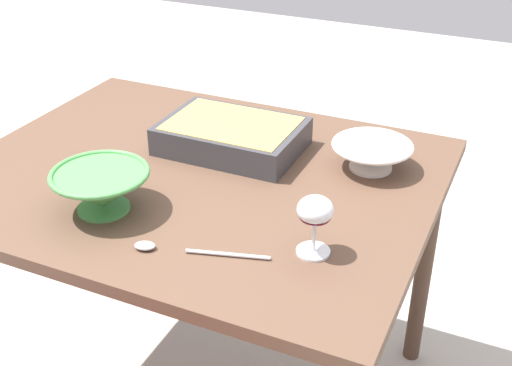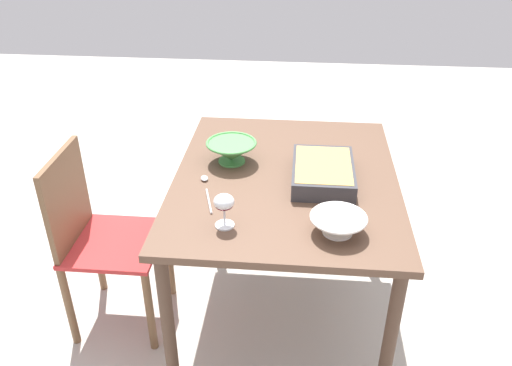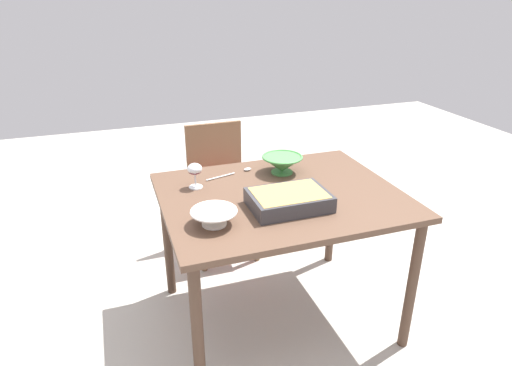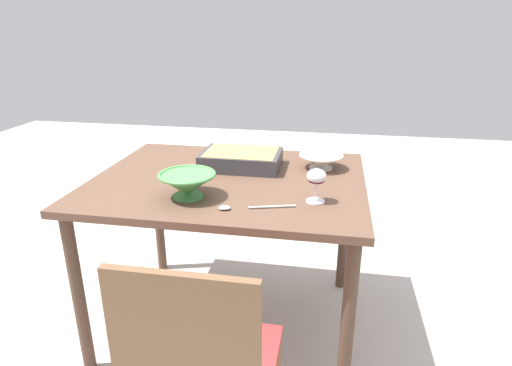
# 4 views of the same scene
# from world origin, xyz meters

# --- Properties ---
(ground_plane) EXTENTS (8.00, 8.00, 0.00)m
(ground_plane) POSITION_xyz_m (0.00, 0.00, 0.00)
(ground_plane) COLOR #B2ADA3
(dining_table) EXTENTS (1.17, 0.94, 0.76)m
(dining_table) POSITION_xyz_m (0.00, 0.00, 0.68)
(dining_table) COLOR brown
(dining_table) RESTS_ON ground_plane
(chair) EXTENTS (0.40, 0.40, 0.87)m
(chair) POSITION_xyz_m (-0.11, 0.82, 0.48)
(chair) COLOR #B22D2D
(chair) RESTS_ON ground_plane
(wine_glass) EXTENTS (0.07, 0.07, 0.13)m
(wine_glass) POSITION_xyz_m (-0.39, 0.21, 0.85)
(wine_glass) COLOR white
(wine_glass) RESTS_ON dining_table
(casserole_dish) EXTENTS (0.36, 0.25, 0.08)m
(casserole_dish) POSITION_xyz_m (-0.02, -0.15, 0.80)
(casserole_dish) COLOR #38383D
(casserole_dish) RESTS_ON dining_table
(mixing_bowl) EXTENTS (0.22, 0.22, 0.10)m
(mixing_bowl) POSITION_xyz_m (0.10, 0.24, 0.82)
(mixing_bowl) COLOR #4C994C
(mixing_bowl) RESTS_ON dining_table
(small_bowl) EXTENTS (0.20, 0.20, 0.07)m
(small_bowl) POSITION_xyz_m (-0.39, -0.20, 0.80)
(small_bowl) COLOR white
(small_bowl) RESTS_ON dining_table
(serving_spoon) EXTENTS (0.28, 0.10, 0.01)m
(serving_spoon) POSITION_xyz_m (-0.13, 0.32, 0.77)
(serving_spoon) COLOR silver
(serving_spoon) RESTS_ON dining_table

